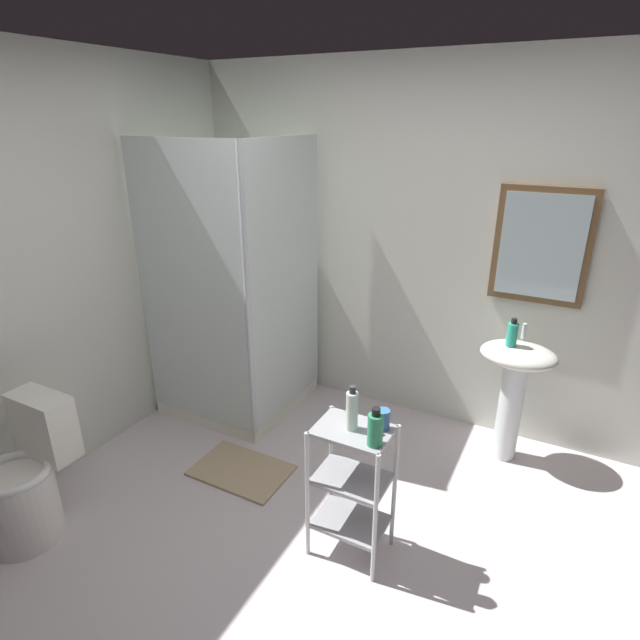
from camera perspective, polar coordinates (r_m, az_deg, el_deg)
name	(u,v)px	position (r m, az deg, el deg)	size (l,w,h in m)	color
ground_plane	(305,588)	(2.80, -1.74, -27.72)	(4.20, 4.20, 0.02)	silver
wall_back	(436,251)	(3.64, 12.75, 7.53)	(4.20, 0.14, 2.50)	silver
wall_left	(9,285)	(3.29, -31.36, 3.31)	(0.10, 4.20, 2.50)	silver
shower_stall	(240,354)	(3.86, -8.86, -3.78)	(0.92, 0.92, 2.00)	white
pedestal_sink	(515,379)	(3.46, 20.87, -6.13)	(0.46, 0.37, 0.81)	white
sink_faucet	(524,331)	(3.45, 21.77, -1.16)	(0.03, 0.03, 0.10)	silver
toilet	(26,483)	(3.23, -29.90, -15.46)	(0.37, 0.49, 0.76)	white
storage_cart	(352,481)	(2.66, 3.56, -17.47)	(0.38, 0.28, 0.74)	silver
hand_soap_bottle	(512,334)	(3.31, 20.64, -1.44)	(0.06, 0.06, 0.18)	#2DBC99
body_wash_bottle_green	(375,429)	(2.34, 6.18, -11.97)	(0.07, 0.07, 0.19)	#2C9460
lotion_bottle_white	(352,410)	(2.42, 3.58, -9.98)	(0.06, 0.06, 0.23)	white
rinse_cup	(383,419)	(2.46, 7.03, -10.95)	(0.06, 0.06, 0.10)	#3870B2
bath_mat	(241,470)	(3.44, -8.76, -16.23)	(0.60, 0.40, 0.02)	tan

